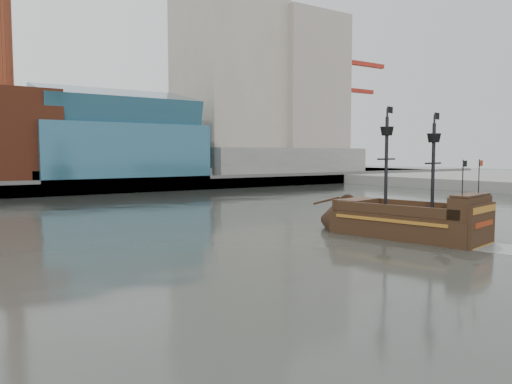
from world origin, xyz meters
TOP-DOWN VIEW (x-y plane):
  - ground at (0.00, 0.00)m, footprint 400.00×400.00m
  - promenade_far at (0.00, 92.00)m, footprint 220.00×60.00m
  - seawall at (0.00, 62.50)m, footprint 220.00×1.00m
  - skyline at (5.21, 84.56)m, footprint 149.00×45.00m
  - crane_a at (78.63, 82.00)m, footprint 22.50×4.00m
  - crane_b at (88.23, 92.00)m, footprint 19.10×4.00m
  - pirate_ship at (11.42, 5.32)m, footprint 7.38×15.66m

SIDE VIEW (x-z plane):
  - ground at x=0.00m, z-range 0.00..0.00m
  - promenade_far at x=0.00m, z-range 0.00..2.00m
  - pirate_ship at x=11.42m, z-range -4.62..6.66m
  - seawall at x=0.00m, z-range 0.00..2.60m
  - crane_b at x=88.23m, z-range 2.45..28.70m
  - crane_a at x=78.63m, z-range 2.99..35.24m
  - skyline at x=5.21m, z-range -6.45..55.55m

